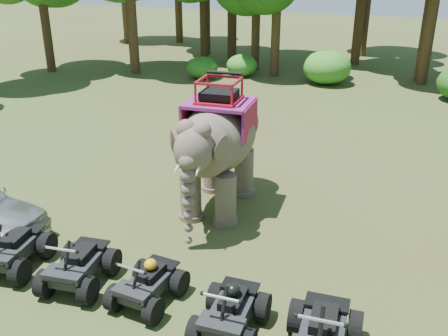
{
  "coord_description": "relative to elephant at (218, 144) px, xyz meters",
  "views": [
    {
      "loc": [
        4.03,
        -9.04,
        6.59
      ],
      "look_at": [
        0.0,
        1.2,
        1.9
      ],
      "focal_mm": 40.0,
      "sensor_mm": 36.0,
      "label": 1
    }
  ],
  "objects": [
    {
      "name": "tree_26",
      "position": [
        -8.9,
        19.33,
        1.46
      ],
      "size": [
        4.65,
        4.65,
        6.64
      ],
      "primitive_type": null,
      "color": "#195114",
      "rests_on": "ground"
    },
    {
      "name": "tree_24",
      "position": [
        -16.4,
        12.94,
        2.03
      ],
      "size": [
        5.44,
        5.44,
        7.78
      ],
      "primitive_type": null,
      "color": "#195114",
      "rests_on": "ground"
    },
    {
      "name": "tree_27",
      "position": [
        -3.23,
        16.8,
        1.89
      ],
      "size": [
        5.25,
        5.25,
        7.5
      ],
      "primitive_type": null,
      "color": "#195114",
      "rests_on": "ground"
    },
    {
      "name": "atv_4",
      "position": [
        3.89,
        -4.82,
        -1.19
      ],
      "size": [
        1.45,
        1.91,
        1.36
      ],
      "primitive_type": null,
      "rotation": [
        0.0,
        0.0,
        0.06
      ],
      "color": "black",
      "rests_on": "ground"
    },
    {
      "name": "tree_1",
      "position": [
        5.02,
        17.82,
        2.49
      ],
      "size": [
        6.1,
        6.1,
        8.71
      ],
      "primitive_type": null,
      "color": "#195114",
      "rests_on": "ground"
    },
    {
      "name": "atv_1",
      "position": [
        -1.4,
        -4.54,
        -1.24
      ],
      "size": [
        1.43,
        1.82,
        1.25
      ],
      "primitive_type": null,
      "rotation": [
        0.0,
        0.0,
        0.13
      ],
      "color": "black",
      "rests_on": "ground"
    },
    {
      "name": "tree_31",
      "position": [
        -4.82,
        17.94,
        1.74
      ],
      "size": [
        5.05,
        5.05,
        7.21
      ],
      "primitive_type": null,
      "color": "#195114",
      "rests_on": "ground"
    },
    {
      "name": "atv_3",
      "position": [
        2.17,
        -4.77,
        -1.25
      ],
      "size": [
        1.27,
        1.7,
        1.22
      ],
      "primitive_type": null,
      "rotation": [
        0.0,
        0.0,
        0.04
      ],
      "color": "black",
      "rests_on": "ground"
    },
    {
      "name": "atv_2",
      "position": [
        0.27,
        -4.53,
        -1.29
      ],
      "size": [
        1.24,
        1.63,
        1.15
      ],
      "primitive_type": null,
      "rotation": [
        0.0,
        0.0,
        -0.08
      ],
      "color": "black",
      "rests_on": "ground"
    },
    {
      "name": "elephant",
      "position": [
        0.0,
        0.0,
        0.0
      ],
      "size": [
        2.29,
        4.57,
        3.73
      ],
      "primitive_type": null,
      "rotation": [
        0.0,
        0.0,
        0.08
      ],
      "color": "brown",
      "rests_on": "ground"
    },
    {
      "name": "atv_0",
      "position": [
        -3.19,
        -4.56,
        -1.23
      ],
      "size": [
        1.51,
        1.89,
        1.27
      ],
      "primitive_type": null,
      "rotation": [
        0.0,
        0.0,
        0.16
      ],
      "color": "black",
      "rests_on": "ground"
    },
    {
      "name": "ground",
      "position": [
        0.78,
        -2.76,
        -1.86
      ],
      "size": [
        110.0,
        110.0,
        0.0
      ],
      "primitive_type": "plane",
      "color": "#47381E",
      "rests_on": "ground"
    }
  ]
}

